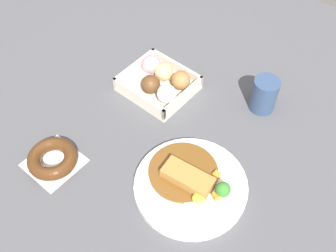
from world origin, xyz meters
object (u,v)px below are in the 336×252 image
(donut_box, at_px, (161,82))
(chocolate_ring_donut, at_px, (53,159))
(coffee_mug, at_px, (264,95))
(curry_plate, at_px, (191,184))

(donut_box, bearing_deg, chocolate_ring_donut, 84.38)
(donut_box, xyz_separation_m, coffee_mug, (-0.24, -0.12, 0.02))
(donut_box, bearing_deg, curry_plate, 143.14)
(curry_plate, distance_m, coffee_mug, 0.31)
(curry_plate, distance_m, chocolate_ring_donut, 0.33)
(curry_plate, bearing_deg, donut_box, -36.86)
(curry_plate, xyz_separation_m, coffee_mug, (0.01, -0.31, 0.03))
(donut_box, distance_m, coffee_mug, 0.27)
(donut_box, bearing_deg, coffee_mug, -153.70)
(curry_plate, height_order, donut_box, same)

